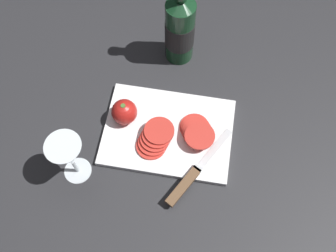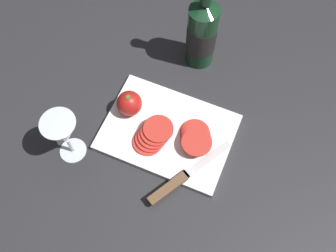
# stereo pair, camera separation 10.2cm
# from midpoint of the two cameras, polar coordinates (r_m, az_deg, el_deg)

# --- Properties ---
(ground_plane) EXTENTS (3.00, 3.00, 0.00)m
(ground_plane) POSITION_cam_midpoint_polar(r_m,az_deg,el_deg) (1.07, -7.39, -0.98)
(ground_plane) COLOR #28282B
(cutting_board) EXTENTS (0.34, 0.24, 0.02)m
(cutting_board) POSITION_cam_midpoint_polar(r_m,az_deg,el_deg) (1.05, -2.75, -1.19)
(cutting_board) COLOR white
(cutting_board) RESTS_ON ground_plane
(wine_bottle) EXTENTS (0.08, 0.08, 0.32)m
(wine_bottle) POSITION_cam_midpoint_polar(r_m,az_deg,el_deg) (1.10, -0.97, 13.70)
(wine_bottle) COLOR #14381E
(wine_bottle) RESTS_ON ground_plane
(wine_glass) EXTENTS (0.08, 0.08, 0.17)m
(wine_glass) POSITION_cam_midpoint_polar(r_m,az_deg,el_deg) (0.96, -17.28, -4.37)
(wine_glass) COLOR silver
(wine_glass) RESTS_ON ground_plane
(whole_tomato) EXTENTS (0.07, 0.07, 0.07)m
(whole_tomato) POSITION_cam_midpoint_polar(r_m,az_deg,el_deg) (1.04, -9.13, 1.76)
(whole_tomato) COLOR red
(whole_tomato) RESTS_ON cutting_board
(knife) EXTENTS (0.15, 0.24, 0.01)m
(knife) POSITION_cam_midpoint_polar(r_m,az_deg,el_deg) (0.99, 0.01, -8.22)
(knife) COLOR silver
(knife) RESTS_ON cutting_board
(tomato_slice_stack_near) EXTENTS (0.10, 0.11, 0.03)m
(tomato_slice_stack_near) POSITION_cam_midpoint_polar(r_m,az_deg,el_deg) (1.03, 1.43, -1.08)
(tomato_slice_stack_near) COLOR red
(tomato_slice_stack_near) RESTS_ON cutting_board
(tomato_slice_stack_far) EXTENTS (0.09, 0.11, 0.03)m
(tomato_slice_stack_far) POSITION_cam_midpoint_polar(r_m,az_deg,el_deg) (1.02, -4.72, -2.09)
(tomato_slice_stack_far) COLOR red
(tomato_slice_stack_far) RESTS_ON cutting_board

